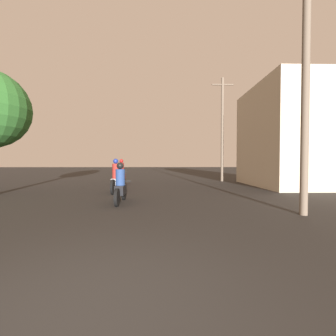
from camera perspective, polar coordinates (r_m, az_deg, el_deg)
ground_plane at (r=2.52m, az=-21.73°, el=-33.43°), size 120.00×120.00×0.00m
motorcycle_black at (r=8.07m, az=-11.96°, el=-4.59°), size 0.60×1.91×1.43m
motorcycle_silver at (r=10.90m, az=-13.05°, el=-2.73°), size 0.60×2.13×1.59m
motorcycle_red at (r=14.72m, az=-11.70°, el=-1.59°), size 0.60×1.97×1.62m
building_right_near at (r=15.48m, az=28.86°, el=7.06°), size 4.61×6.08×5.95m
utility_pole_near at (r=7.37m, az=31.55°, el=17.59°), size 1.60×0.20×6.69m
utility_pole_far at (r=17.35m, az=13.63°, el=9.95°), size 1.60×0.20×7.64m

